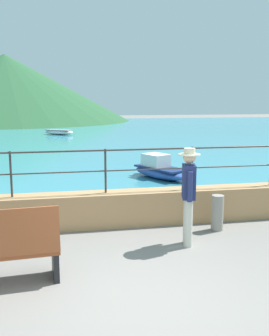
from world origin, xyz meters
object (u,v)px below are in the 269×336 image
at_px(person_walking, 189,192).
at_px(boat_1, 59,132).
at_px(bollard, 217,213).
at_px(boat_2, 160,170).

relative_size(person_walking, boat_1, 0.72).
bearing_deg(bollard, person_walking, -142.33).
bearing_deg(boat_1, boat_2, -79.82).
distance_m(boat_1, boat_2, 17.18).
height_order(boat_1, boat_2, boat_2).
relative_size(person_walking, bollard, 2.46).
xyz_separation_m(boat_1, boat_2, (3.04, -16.91, 0.07)).
height_order(person_walking, bollard, person_walking).
bearing_deg(bollard, boat_2, 87.92).
xyz_separation_m(bollard, boat_1, (-2.85, 21.98, -0.10)).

